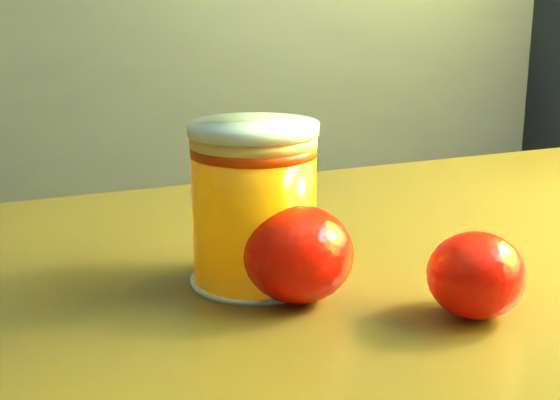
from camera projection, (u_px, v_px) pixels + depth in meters
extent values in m
cube|color=brown|center=(370.00, 312.00, 0.54)|extent=(1.04, 0.82, 0.04)
cylinder|color=orange|center=(254.00, 215.00, 0.53)|extent=(0.08, 0.08, 0.10)
cylinder|color=#F3B963|center=(253.00, 140.00, 0.52)|extent=(0.09, 0.09, 0.01)
cylinder|color=silver|center=(253.00, 130.00, 0.52)|extent=(0.09, 0.09, 0.01)
ellipsoid|color=#FF1405|center=(298.00, 254.00, 0.50)|extent=(0.09, 0.09, 0.06)
ellipsoid|color=#FF1405|center=(476.00, 275.00, 0.48)|extent=(0.07, 0.07, 0.05)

